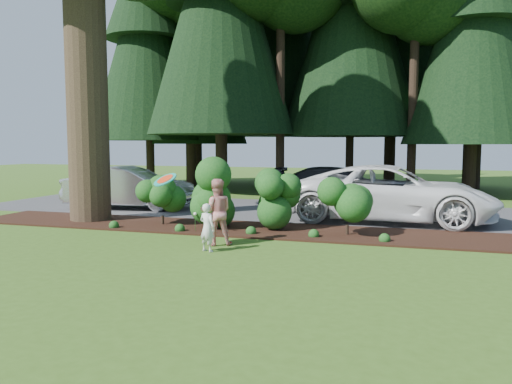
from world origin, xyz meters
TOP-DOWN VIEW (x-y plane):
  - ground at (0.00, 0.00)m, footprint 80.00×80.00m
  - mulch_bed at (0.00, 3.25)m, footprint 16.00×2.50m
  - driveway at (0.00, 7.50)m, footprint 22.00×6.00m
  - shrub_row at (0.77, 3.14)m, footprint 6.53×1.60m
  - lily_cluster at (-0.30, 2.40)m, footprint 0.69×0.09m
  - tree_wall at (0.25, 16.38)m, footprint 25.66×12.15m
  - car_silver_wagon at (-4.92, 6.22)m, footprint 4.88×2.25m
  - car_white_suv at (4.41, 5.87)m, footprint 6.36×3.16m
  - car_dark_suv at (2.30, 9.80)m, footprint 5.25×2.52m
  - child at (0.62, 0.31)m, footprint 0.46×0.37m
  - adult at (0.55, 1.06)m, footprint 0.94×0.86m
  - frisbee at (-0.35, 0.22)m, footprint 0.59×0.51m

SIDE VIEW (x-z plane):
  - ground at x=0.00m, z-range 0.00..0.00m
  - driveway at x=0.00m, z-range 0.00..0.03m
  - mulch_bed at x=0.00m, z-range 0.00..0.05m
  - lily_cluster at x=-0.30m, z-range 0.21..0.78m
  - child at x=0.62m, z-range 0.00..1.09m
  - car_dark_suv at x=2.30m, z-range 0.03..1.51m
  - adult at x=0.55m, z-range 0.00..1.59m
  - car_silver_wagon at x=-4.92m, z-range 0.03..1.58m
  - shrub_row at x=0.77m, z-range 0.00..1.61m
  - car_white_suv at x=4.41m, z-range 0.03..1.76m
  - frisbee at x=-0.35m, z-range 1.41..1.79m
  - tree_wall at x=0.25m, z-range 0.96..18.05m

